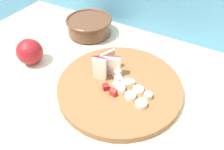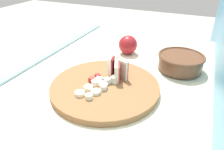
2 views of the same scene
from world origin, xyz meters
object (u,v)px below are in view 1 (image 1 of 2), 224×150
at_px(cutting_board, 120,86).
at_px(apple_wedge_fan, 105,65).
at_px(whole_apple, 30,52).
at_px(banana_slice_rows, 133,92).
at_px(ceramic_bowl, 89,25).
at_px(apple_dice_pile, 119,82).

distance_m(cutting_board, apple_wedge_fan, 0.07).
relative_size(apple_wedge_fan, whole_apple, 0.96).
relative_size(apple_wedge_fan, banana_slice_rows, 0.79).
height_order(cutting_board, whole_apple, whole_apple).
distance_m(apple_wedge_fan, banana_slice_rows, 0.11).
distance_m(cutting_board, banana_slice_rows, 0.05).
bearing_deg(whole_apple, banana_slice_rows, 2.41).
height_order(banana_slice_rows, whole_apple, whole_apple).
height_order(cutting_board, ceramic_bowl, ceramic_bowl).
distance_m(apple_wedge_fan, ceramic_bowl, 0.26).
relative_size(cutting_board, apple_dice_pile, 3.91).
height_order(apple_wedge_fan, apple_dice_pile, apple_wedge_fan).
relative_size(banana_slice_rows, whole_apple, 1.22).
relative_size(apple_dice_pile, banana_slice_rows, 0.89).
distance_m(banana_slice_rows, whole_apple, 0.35).
bearing_deg(apple_wedge_fan, whole_apple, -168.65).
height_order(cutting_board, banana_slice_rows, banana_slice_rows).
bearing_deg(ceramic_bowl, whole_apple, -105.86).
bearing_deg(whole_apple, apple_wedge_fan, 11.35).
xyz_separation_m(cutting_board, whole_apple, (-0.30, -0.03, 0.03)).
height_order(ceramic_bowl, whole_apple, whole_apple).
bearing_deg(cutting_board, whole_apple, -173.79).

